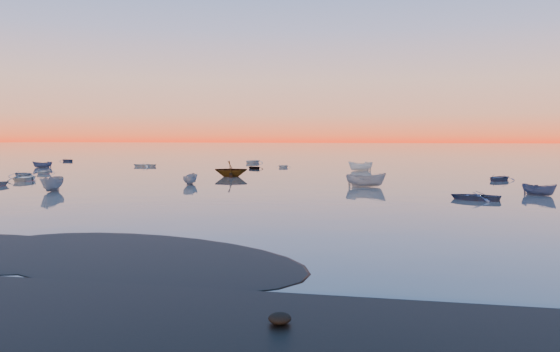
% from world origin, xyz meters
% --- Properties ---
extents(ground, '(600.00, 600.00, 0.00)m').
position_xyz_m(ground, '(0.00, 100.00, 0.00)').
color(ground, '#665E55').
rests_on(ground, ground).
extents(mud_lobes, '(140.00, 6.00, 0.07)m').
position_xyz_m(mud_lobes, '(0.00, -1.00, 0.01)').
color(mud_lobes, black).
rests_on(mud_lobes, ground).
extents(moored_fleet, '(124.00, 58.00, 1.20)m').
position_xyz_m(moored_fleet, '(0.00, 53.00, 0.00)').
color(moored_fleet, silver).
rests_on(moored_fleet, ground).
extents(boat_near_left, '(4.11, 4.31, 1.05)m').
position_xyz_m(boat_near_left, '(-33.29, 41.29, 0.00)').
color(boat_near_left, slate).
rests_on(boat_near_left, ground).
extents(boat_near_center, '(2.06, 4.23, 1.42)m').
position_xyz_m(boat_near_center, '(10.32, 36.07, 0.00)').
color(boat_near_center, slate).
rests_on(boat_near_center, ground).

